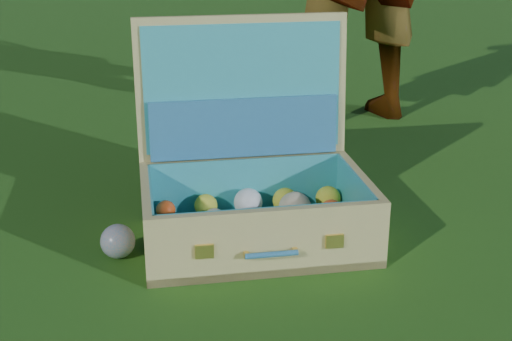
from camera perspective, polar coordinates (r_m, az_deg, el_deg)
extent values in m
plane|color=#215114|center=(1.77, 2.96, -4.06)|extent=(60.00, 60.00, 0.00)
sphere|color=#4789B8|center=(1.61, -11.00, -5.58)|extent=(0.08, 0.08, 0.08)
cube|color=tan|center=(1.66, 0.00, -5.51)|extent=(0.56, 0.42, 0.02)
cube|color=tan|center=(1.48, 1.08, -5.86)|extent=(0.51, 0.11, 0.15)
cube|color=tan|center=(1.77, -0.89, -1.30)|extent=(0.51, 0.11, 0.15)
cube|color=tan|center=(1.61, -8.71, -3.95)|extent=(0.07, 0.30, 0.15)
cube|color=tan|center=(1.68, 8.30, -2.76)|extent=(0.07, 0.30, 0.15)
cube|color=teal|center=(1.65, 0.00, -5.14)|extent=(0.52, 0.38, 0.01)
cube|color=teal|center=(1.49, 0.99, -5.34)|extent=(0.47, 0.09, 0.13)
cube|color=teal|center=(1.76, -0.83, -1.15)|extent=(0.47, 0.09, 0.13)
cube|color=teal|center=(1.60, -8.30, -3.62)|extent=(0.06, 0.30, 0.13)
cube|color=teal|center=(1.68, 7.93, -2.49)|extent=(0.06, 0.30, 0.13)
cube|color=tan|center=(1.74, -1.14, 6.72)|extent=(0.51, 0.14, 0.34)
cube|color=teal|center=(1.72, -1.05, 6.63)|extent=(0.47, 0.11, 0.30)
cube|color=teal|center=(1.73, -0.95, 3.46)|extent=(0.46, 0.10, 0.14)
cube|color=#F2C659|center=(1.46, -4.15, -6.48)|extent=(0.04, 0.01, 0.03)
cube|color=#F2C659|center=(1.50, 6.31, -5.64)|extent=(0.04, 0.01, 0.03)
cylinder|color=teal|center=(1.47, 1.26, -6.73)|extent=(0.11, 0.03, 0.01)
cube|color=#F2C659|center=(1.47, -0.77, -6.77)|extent=(0.01, 0.02, 0.01)
cube|color=#F2C659|center=(1.48, 3.16, -6.45)|extent=(0.01, 0.02, 0.01)
sphere|color=#0F174B|center=(1.52, -6.52, -6.23)|extent=(0.07, 0.07, 0.07)
sphere|color=gold|center=(1.52, -2.88, -6.20)|extent=(0.06, 0.06, 0.06)
sphere|color=red|center=(1.55, 0.84, -5.95)|extent=(0.04, 0.04, 0.04)
sphere|color=gold|center=(1.55, 4.38, -5.57)|extent=(0.06, 0.06, 0.06)
sphere|color=#AD8217|center=(1.59, 7.34, -5.02)|extent=(0.06, 0.06, 0.06)
sphere|color=silver|center=(1.59, -7.12, -4.85)|extent=(0.07, 0.07, 0.07)
sphere|color=#AD8217|center=(1.60, -2.95, -4.88)|extent=(0.06, 0.06, 0.06)
sphere|color=#F44714|center=(1.61, 0.30, -4.63)|extent=(0.06, 0.06, 0.06)
sphere|color=red|center=(1.62, 3.87, -4.88)|extent=(0.04, 0.04, 0.04)
sphere|color=gold|center=(1.65, 7.16, -4.15)|extent=(0.06, 0.06, 0.06)
sphere|color=silver|center=(1.66, -7.01, -4.23)|extent=(0.04, 0.04, 0.04)
sphere|color=#C8B78D|center=(1.66, -3.34, -3.95)|extent=(0.05, 0.05, 0.05)
sphere|color=#0F174B|center=(1.67, -0.02, -3.81)|extent=(0.05, 0.05, 0.05)
sphere|color=#C8B78D|center=(1.69, 3.13, -3.02)|extent=(0.08, 0.08, 0.08)
sphere|color=#F44714|center=(1.71, 6.04, -3.21)|extent=(0.05, 0.05, 0.05)
sphere|color=#F44714|center=(1.73, -7.23, -3.16)|extent=(0.05, 0.05, 0.05)
sphere|color=gold|center=(1.73, -4.03, -2.81)|extent=(0.06, 0.06, 0.06)
sphere|color=silver|center=(1.73, -0.64, -2.56)|extent=(0.07, 0.07, 0.07)
sphere|color=gold|center=(1.75, 2.36, -2.41)|extent=(0.06, 0.06, 0.06)
sphere|color=gold|center=(1.77, 5.79, -2.24)|extent=(0.06, 0.06, 0.06)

